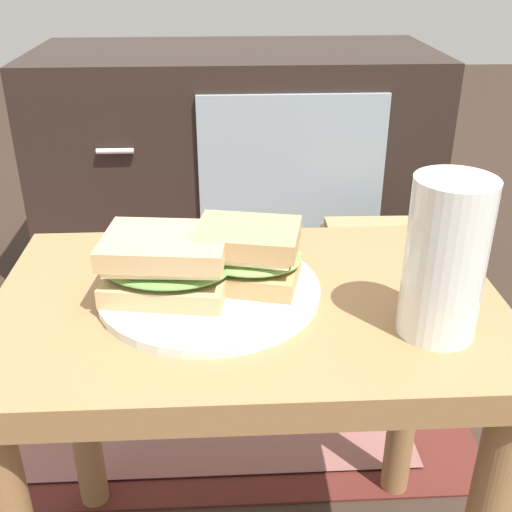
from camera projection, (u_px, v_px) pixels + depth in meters
The scene contains 8 objects.
side_table at pixel (249, 363), 0.73m from camera, with size 0.56×0.36×0.46m.
tv_cabinet at pixel (236, 166), 1.61m from camera, with size 0.96×0.46×0.58m.
area_rug at pixel (136, 382), 1.28m from camera, with size 1.27×0.64×0.01m.
plate at pixel (209, 290), 0.69m from camera, with size 0.25×0.25×0.01m, color silver.
sandwich_front at pixel (166, 264), 0.67m from camera, with size 0.15×0.12×0.07m.
sandwich_back at pixel (249, 255), 0.69m from camera, with size 0.14×0.12×0.07m.
beer_glass at pixel (444, 263), 0.60m from camera, with size 0.08×0.08×0.16m.
paper_bag at pixel (373, 291), 1.32m from camera, with size 0.22×0.13×0.31m.
Camera 1 is at (-0.02, -0.60, 0.81)m, focal length 43.91 mm.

